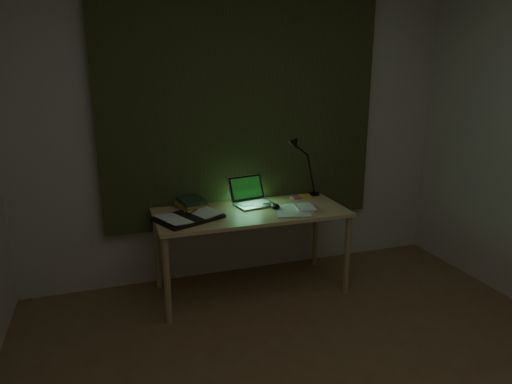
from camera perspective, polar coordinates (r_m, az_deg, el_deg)
wall_back at (r=3.63m, az=-1.77°, el=8.65°), size 3.50×0.00×2.50m
curtain at (r=3.58m, az=-1.61°, el=11.77°), size 2.20×0.06×2.00m
desk at (r=3.49m, az=-0.63°, el=-7.40°), size 1.41×0.62×0.64m
laptop at (r=3.48m, az=-0.11°, el=0.00°), size 0.36×0.39×0.21m
open_textbook at (r=3.22m, az=-8.43°, el=-3.07°), size 0.51×0.45×0.04m
book_stack at (r=3.42m, az=-8.08°, el=-1.52°), size 0.23×0.26×0.09m
loose_papers at (r=3.45m, az=5.27°, el=-1.92°), size 0.41×0.42×0.02m
mouse at (r=3.42m, az=2.41°, el=-1.81°), size 0.07×0.10×0.04m
sticky_yellow at (r=3.75m, az=6.19°, el=-0.51°), size 0.09×0.09×0.02m
sticky_pink at (r=3.71m, az=5.05°, el=-0.69°), size 0.08×0.08×0.01m
desk_lamp at (r=3.77m, az=7.42°, el=3.16°), size 0.32×0.25×0.48m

